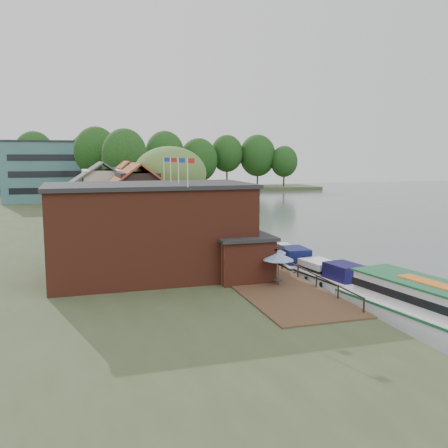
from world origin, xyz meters
TOP-DOWN VIEW (x-y plane):
  - ground at (0.00, 0.00)m, footprint 260.00×260.00m
  - land_bank at (-30.00, 35.00)m, footprint 50.00×140.00m
  - quay_deck at (-8.00, 10.00)m, footprint 6.00×50.00m
  - quay_rail at (-5.30, 10.50)m, footprint 0.20×49.00m
  - pub at (-14.00, -1.00)m, footprint 20.00×11.00m
  - hotel_block at (-22.00, 70.00)m, footprint 25.40×12.40m
  - cottage_a at (-15.00, 14.00)m, footprint 8.60×7.60m
  - cottage_b at (-18.00, 24.00)m, footprint 9.60×8.60m
  - cottage_c at (-14.00, 33.00)m, footprint 7.60×7.60m
  - willow at (-10.50, 19.00)m, footprint 8.60×8.60m
  - umbrella_0 at (-7.65, -6.63)m, footprint 2.29×2.29m
  - umbrella_1 at (-7.07, -4.13)m, footprint 2.17×2.17m
  - umbrella_2 at (-7.23, -0.19)m, footprint 2.21×2.21m
  - umbrella_3 at (-7.32, 2.01)m, footprint 2.23×2.23m
  - umbrella_4 at (-8.25, 4.76)m, footprint 2.40×2.40m
  - umbrella_5 at (-7.25, 8.59)m, footprint 2.45×2.45m
  - umbrella_6 at (-7.16, 10.26)m, footprint 2.08×2.08m
  - cruiser_0 at (-2.38, -4.59)m, footprint 4.35×9.60m
  - cruiser_1 at (-3.02, 2.15)m, footprint 3.54×9.73m
  - cruiser_2 at (-3.51, 22.82)m, footprint 5.00×10.19m
  - tour_boat at (-1.65, -15.96)m, footprint 6.12×14.39m
  - swan at (-4.50, -13.42)m, footprint 0.44×0.44m
  - bank_tree_0 at (-13.24, 42.47)m, footprint 7.14×7.14m
  - bank_tree_1 at (-12.74, 50.48)m, footprint 7.43×7.43m
  - bank_tree_2 at (-16.97, 56.26)m, footprint 7.94×7.94m
  - bank_tree_3 at (-17.78, 78.21)m, footprint 8.07×8.07m
  - bank_tree_4 at (-11.82, 87.52)m, footprint 7.59×7.59m
  - bank_tree_5 at (-17.76, 92.09)m, footprint 6.52×6.52m

SIDE VIEW (x-z plane):
  - ground at x=0.00m, z-range 0.00..0.00m
  - swan at x=-4.50m, z-range 0.00..0.44m
  - land_bank at x=-30.00m, z-range 0.00..1.00m
  - quay_deck at x=-8.00m, z-range 1.00..1.10m
  - cruiser_0 at x=-2.38m, z-range 0.00..2.22m
  - cruiser_1 at x=-3.02m, z-range 0.00..2.31m
  - cruiser_2 at x=-3.51m, z-range 0.00..2.36m
  - quay_rail at x=-5.30m, z-range 1.00..2.00m
  - tour_boat at x=-1.65m, z-range 0.00..3.04m
  - umbrella_0 at x=-7.65m, z-range 1.10..3.48m
  - umbrella_1 at x=-7.07m, z-range 1.10..3.48m
  - umbrella_2 at x=-7.23m, z-range 1.10..3.48m
  - umbrella_3 at x=-7.32m, z-range 1.10..3.48m
  - umbrella_4 at x=-8.25m, z-range 1.10..3.48m
  - umbrella_5 at x=-7.25m, z-range 1.10..3.48m
  - umbrella_6 at x=-7.16m, z-range 1.10..3.48m
  - pub at x=-14.00m, z-range 1.00..8.30m
  - cottage_a at x=-15.00m, z-range 1.00..9.50m
  - cottage_b at x=-18.00m, z-range 1.00..9.50m
  - cottage_c at x=-14.00m, z-range 1.00..9.50m
  - willow at x=-10.50m, z-range 1.00..11.43m
  - bank_tree_5 at x=-17.76m, z-range 1.00..11.88m
  - hotel_block at x=-22.00m, z-range 1.00..13.30m
  - bank_tree_1 at x=-12.74m, z-range 1.00..13.37m
  - bank_tree_4 at x=-11.82m, z-range 1.00..14.14m
  - bank_tree_0 at x=-13.24m, z-range 1.00..14.61m
  - bank_tree_3 at x=-17.78m, z-range 1.00..15.17m
  - bank_tree_2 at x=-16.97m, z-range 1.00..15.59m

